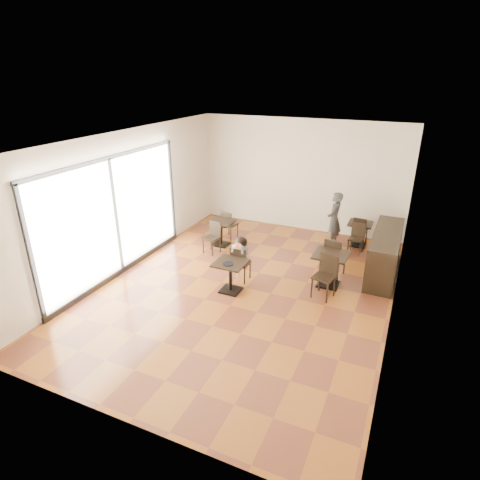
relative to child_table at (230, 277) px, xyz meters
The scene contains 23 objects.
floor 0.49m from the child_table, 44.97° to the left, with size 6.00×8.00×0.01m, color brown.
ceiling 2.88m from the child_table, 44.97° to the left, with size 6.00×8.00×0.01m, color white.
wall_back 4.44m from the child_table, 86.66° to the left, with size 6.00×0.01×3.20m, color beige.
wall_front 3.96m from the child_table, 86.22° to the right, with size 6.00×0.01×3.20m, color beige.
wall_left 3.04m from the child_table, behind, with size 0.01×8.00×3.20m, color beige.
wall_right 3.49m from the child_table, ahead, with size 0.01×8.00×3.20m, color beige.
storefront_window 2.93m from the child_table, behind, with size 0.04×4.50×2.60m, color white.
child_table is the anchor object (origin of this frame).
child_chair 0.55m from the child_table, 90.00° to the left, with size 0.37×0.37×0.83m, color black, non-canonical shape.
child 0.58m from the child_table, 90.00° to the left, with size 0.37×0.52×1.04m, color slate, non-canonical shape.
plate 0.37m from the child_table, 90.00° to the right, with size 0.23×0.23×0.01m, color black.
pizza_slice 0.66m from the child_table, 90.00° to the left, with size 0.24×0.19×0.06m, color tan, non-canonical shape.
adult_patron 3.65m from the child_table, 65.98° to the left, with size 0.54×0.36×1.49m, color #37373D.
cafe_table_mid 2.18m from the child_table, 30.89° to the left, with size 0.72×0.72×0.76m, color black, non-canonical shape.
cafe_table_left 2.50m from the child_table, 121.10° to the left, with size 0.64×0.64×0.68m, color black, non-canonical shape.
cafe_table_back 4.20m from the child_table, 59.52° to the left, with size 0.62×0.62×0.65m, color black, non-canonical shape.
chair_mid_a 2.51m from the child_table, 41.74° to the left, with size 0.41×0.41×0.92m, color black, non-canonical shape.
chair_mid_b 1.96m from the child_table, 16.93° to the left, with size 0.41×0.41×0.92m, color black, non-canonical shape.
chair_left_a 2.98m from the child_table, 115.63° to the left, with size 0.37×0.37×0.82m, color black, non-canonical shape.
chair_left_b 2.05m from the child_table, 129.08° to the left, with size 0.37×0.37×0.82m, color black, non-canonical shape.
chair_back_a 4.31m from the child_table, 60.41° to the left, with size 0.35×0.35×0.78m, color black, non-canonical shape.
chair_back_b 3.73m from the child_table, 55.24° to the left, with size 0.35×0.35×0.78m, color black, non-canonical shape.
service_counter 3.67m from the child_table, 37.80° to the left, with size 0.60×2.40×1.00m, color black.
Camera 1 is at (3.01, -7.06, 4.41)m, focal length 30.00 mm.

